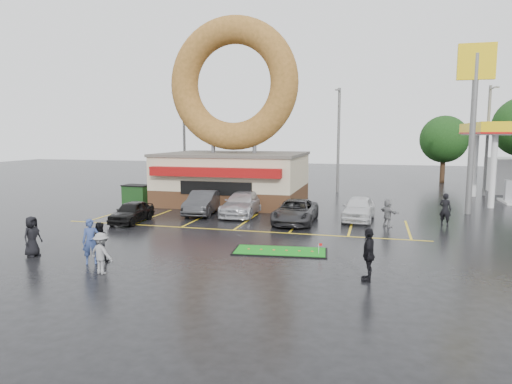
% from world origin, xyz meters
% --- Properties ---
extents(ground, '(120.00, 120.00, 0.00)m').
position_xyz_m(ground, '(0.00, 0.00, 0.00)').
color(ground, black).
rests_on(ground, ground).
extents(donut_shop, '(10.20, 8.70, 13.50)m').
position_xyz_m(donut_shop, '(-3.00, 12.97, 4.46)').
color(donut_shop, '#472B19').
rests_on(donut_shop, ground).
extents(shell_sign, '(2.20, 0.36, 10.60)m').
position_xyz_m(shell_sign, '(13.00, 12.00, 7.38)').
color(shell_sign, slate).
rests_on(shell_sign, ground).
extents(streetlight_left, '(0.40, 2.21, 9.00)m').
position_xyz_m(streetlight_left, '(-10.00, 19.92, 4.78)').
color(streetlight_left, slate).
rests_on(streetlight_left, ground).
extents(streetlight_mid, '(0.40, 2.21, 9.00)m').
position_xyz_m(streetlight_mid, '(4.00, 20.92, 4.78)').
color(streetlight_mid, slate).
rests_on(streetlight_mid, ground).
extents(streetlight_right, '(0.40, 2.21, 9.00)m').
position_xyz_m(streetlight_right, '(16.00, 21.92, 4.78)').
color(streetlight_right, slate).
rests_on(streetlight_right, ground).
extents(tree_far_d, '(4.90, 4.90, 7.00)m').
position_xyz_m(tree_far_d, '(14.00, 32.00, 4.53)').
color(tree_far_d, '#332114').
rests_on(tree_far_d, ground).
extents(car_black, '(1.61, 3.68, 1.23)m').
position_xyz_m(car_black, '(-6.33, 3.96, 0.62)').
color(car_black, black).
rests_on(car_black, ground).
extents(car_dgrey, '(2.00, 4.65, 1.49)m').
position_xyz_m(car_dgrey, '(-3.36, 7.69, 0.75)').
color(car_dgrey, '#2D2D2F').
rests_on(car_dgrey, ground).
extents(car_silver, '(2.08, 4.96, 1.43)m').
position_xyz_m(car_silver, '(-0.85, 8.00, 0.72)').
color(car_silver, '#B3B3B8').
rests_on(car_silver, ground).
extents(car_grey, '(2.21, 4.76, 1.32)m').
position_xyz_m(car_grey, '(2.84, 6.26, 0.66)').
color(car_grey, '#2B2B2D').
rests_on(car_grey, ground).
extents(car_white, '(1.96, 4.28, 1.42)m').
position_xyz_m(car_white, '(6.33, 8.00, 0.71)').
color(car_white, silver).
rests_on(car_white, ground).
extents(person_blue, '(0.78, 0.71, 1.78)m').
position_xyz_m(person_blue, '(-3.49, -4.04, 0.89)').
color(person_blue, navy).
rests_on(person_blue, ground).
extents(person_blackjkt, '(0.94, 0.83, 1.60)m').
position_xyz_m(person_blackjkt, '(-3.34, -3.71, 0.80)').
color(person_blackjkt, black).
rests_on(person_blackjkt, ground).
extents(person_hoodie, '(1.09, 0.79, 1.52)m').
position_xyz_m(person_hoodie, '(-2.34, -5.08, 0.76)').
color(person_hoodie, gray).
rests_on(person_hoodie, ground).
extents(person_bystander, '(0.65, 0.89, 1.69)m').
position_xyz_m(person_bystander, '(-6.53, -3.69, 0.84)').
color(person_bystander, black).
rests_on(person_bystander, ground).
extents(person_cameraman, '(0.47, 1.10, 1.86)m').
position_xyz_m(person_cameraman, '(7.08, -3.42, 0.93)').
color(person_cameraman, black).
rests_on(person_cameraman, ground).
extents(person_walker_near, '(1.23, 1.42, 1.55)m').
position_xyz_m(person_walker_near, '(7.94, 6.47, 0.77)').
color(person_walker_near, gray).
rests_on(person_walker_near, ground).
extents(person_walker_far, '(0.79, 0.70, 1.83)m').
position_xyz_m(person_walker_far, '(11.03, 7.57, 0.91)').
color(person_walker_far, black).
rests_on(person_walker_far, ground).
extents(dumpster, '(1.88, 1.32, 1.30)m').
position_xyz_m(dumpster, '(-9.73, 10.58, 0.65)').
color(dumpster, '#1A4018').
rests_on(dumpster, ground).
extents(putting_green, '(4.21, 2.17, 0.51)m').
position_xyz_m(putting_green, '(3.33, -0.39, 0.03)').
color(putting_green, black).
rests_on(putting_green, ground).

